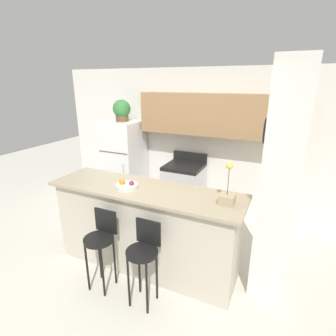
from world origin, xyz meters
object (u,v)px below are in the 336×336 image
object	(u,v)px
orchid_vase	(227,196)
stove_range	(184,188)
refrigerator	(125,163)
bar_stool_right	(144,252)
fruit_bowl	(127,186)
bar_stool_left	(101,239)
potted_plant_on_fridge	(122,110)

from	to	relation	value
orchid_vase	stove_range	bearing A→B (deg)	124.52
refrigerator	bar_stool_right	bearing A→B (deg)	-52.09
bar_stool_right	fruit_bowl	distance (m)	0.82
bar_stool_right	fruit_bowl	world-z (taller)	fruit_bowl
refrigerator	orchid_vase	world-z (taller)	refrigerator
orchid_vase	fruit_bowl	world-z (taller)	orchid_vase
stove_range	orchid_vase	world-z (taller)	orchid_vase
bar_stool_left	orchid_vase	bearing A→B (deg)	22.24
bar_stool_left	fruit_bowl	bearing A→B (deg)	79.32
refrigerator	fruit_bowl	xyz separation A→B (m)	(1.15, -1.64, 0.32)
orchid_vase	fruit_bowl	xyz separation A→B (m)	(-1.19, -0.08, -0.06)
orchid_vase	bar_stool_left	bearing A→B (deg)	-157.76
stove_range	bar_stool_right	distance (m)	2.17
bar_stool_left	potted_plant_on_fridge	distance (m)	2.63
refrigerator	orchid_vase	xyz separation A→B (m)	(2.34, -1.56, 0.38)
bar_stool_left	orchid_vase	xyz separation A→B (m)	(1.27, 0.52, 0.57)
bar_stool_left	fruit_bowl	distance (m)	0.67
refrigerator	orchid_vase	size ratio (longest dim) A/B	3.55
refrigerator	potted_plant_on_fridge	world-z (taller)	potted_plant_on_fridge
potted_plant_on_fridge	bar_stool_left	bearing A→B (deg)	-62.86
fruit_bowl	orchid_vase	bearing A→B (deg)	3.83
bar_stool_left	refrigerator	bearing A→B (deg)	117.14
bar_stool_right	refrigerator	bearing A→B (deg)	127.91
stove_range	orchid_vase	distance (m)	2.09
potted_plant_on_fridge	refrigerator	bearing A→B (deg)	-64.94
stove_range	bar_stool_right	size ratio (longest dim) A/B	1.14
refrigerator	bar_stool_left	distance (m)	2.35
stove_range	fruit_bowl	xyz separation A→B (m)	(-0.08, -1.69, 0.66)
refrigerator	stove_range	size ratio (longest dim) A/B	1.51
bar_stool_left	bar_stool_right	distance (m)	0.55
stove_range	bar_stool_left	world-z (taller)	stove_range
bar_stool_right	orchid_vase	distance (m)	1.05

